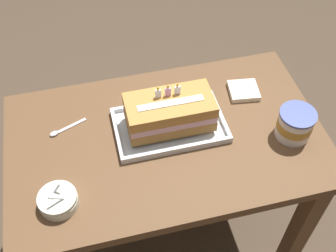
{
  "coord_description": "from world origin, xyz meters",
  "views": [
    {
      "loc": [
        -0.2,
        -0.81,
        1.76
      ],
      "look_at": [
        0.01,
        0.02,
        0.75
      ],
      "focal_mm": 45.01,
      "sensor_mm": 36.0,
      "label": 1
    }
  ],
  "objects_px": {
    "birthday_cake": "(170,112)",
    "serving_spoon_near_tray": "(60,131)",
    "ice_cream_tub": "(295,124)",
    "napkin_pile": "(244,91)",
    "foil_tray": "(170,126)",
    "bowl_stack": "(58,201)"
  },
  "relations": [
    {
      "from": "birthday_cake",
      "to": "serving_spoon_near_tray",
      "type": "xyz_separation_m",
      "value": [
        -0.34,
        0.07,
        -0.07
      ]
    },
    {
      "from": "birthday_cake",
      "to": "ice_cream_tub",
      "type": "distance_m",
      "value": 0.39
    },
    {
      "from": "birthday_cake",
      "to": "napkin_pile",
      "type": "xyz_separation_m",
      "value": [
        0.29,
        0.09,
        -0.07
      ]
    },
    {
      "from": "birthday_cake",
      "to": "ice_cream_tub",
      "type": "height_order",
      "value": "birthday_cake"
    },
    {
      "from": "foil_tray",
      "to": "ice_cream_tub",
      "type": "relative_size",
      "value": 3.09
    },
    {
      "from": "serving_spoon_near_tray",
      "to": "foil_tray",
      "type": "bearing_deg",
      "value": -11.11
    },
    {
      "from": "bowl_stack",
      "to": "serving_spoon_near_tray",
      "type": "distance_m",
      "value": 0.27
    },
    {
      "from": "foil_tray",
      "to": "birthday_cake",
      "type": "xyz_separation_m",
      "value": [
        0.0,
        0.0,
        0.07
      ]
    },
    {
      "from": "bowl_stack",
      "to": "foil_tray",
      "type": "bearing_deg",
      "value": 28.35
    },
    {
      "from": "foil_tray",
      "to": "birthday_cake",
      "type": "height_order",
      "value": "birthday_cake"
    },
    {
      "from": "birthday_cake",
      "to": "serving_spoon_near_tray",
      "type": "distance_m",
      "value": 0.36
    },
    {
      "from": "foil_tray",
      "to": "ice_cream_tub",
      "type": "xyz_separation_m",
      "value": [
        0.37,
        -0.12,
        0.04
      ]
    },
    {
      "from": "birthday_cake",
      "to": "serving_spoon_near_tray",
      "type": "bearing_deg",
      "value": 168.89
    },
    {
      "from": "bowl_stack",
      "to": "napkin_pile",
      "type": "height_order",
      "value": "bowl_stack"
    },
    {
      "from": "bowl_stack",
      "to": "serving_spoon_near_tray",
      "type": "bearing_deg",
      "value": 84.79
    },
    {
      "from": "birthday_cake",
      "to": "bowl_stack",
      "type": "bearing_deg",
      "value": -151.64
    },
    {
      "from": "ice_cream_tub",
      "to": "bowl_stack",
      "type": "bearing_deg",
      "value": -173.95
    },
    {
      "from": "foil_tray",
      "to": "ice_cream_tub",
      "type": "height_order",
      "value": "ice_cream_tub"
    },
    {
      "from": "foil_tray",
      "to": "bowl_stack",
      "type": "height_order",
      "value": "bowl_stack"
    },
    {
      "from": "serving_spoon_near_tray",
      "to": "napkin_pile",
      "type": "bearing_deg",
      "value": 2.23
    },
    {
      "from": "bowl_stack",
      "to": "napkin_pile",
      "type": "distance_m",
      "value": 0.72
    },
    {
      "from": "foil_tray",
      "to": "bowl_stack",
      "type": "xyz_separation_m",
      "value": [
        -0.37,
        -0.2,
        0.01
      ]
    }
  ]
}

